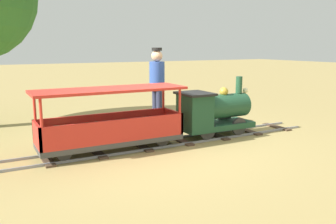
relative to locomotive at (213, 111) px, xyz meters
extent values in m
plane|color=#A38C51|center=(0.00, -1.16, -0.49)|extent=(60.00, 60.00, 0.00)
cube|color=gray|center=(-0.22, -1.05, -0.47)|extent=(0.03, 6.05, 0.04)
cube|color=gray|center=(0.22, -1.05, -0.47)|extent=(0.03, 6.05, 0.04)
cube|color=#4C3828|center=(0.00, -2.94, -0.47)|extent=(0.68, 0.14, 0.03)
cube|color=#4C3828|center=(0.00, -2.18, -0.47)|extent=(0.68, 0.14, 0.03)
cube|color=#4C3828|center=(0.00, -1.42, -0.47)|extent=(0.68, 0.14, 0.03)
cube|color=#4C3828|center=(0.00, -0.67, -0.47)|extent=(0.68, 0.14, 0.03)
cube|color=#4C3828|center=(0.00, 0.09, -0.47)|extent=(0.68, 0.14, 0.03)
cube|color=#4C3828|center=(0.00, 0.84, -0.47)|extent=(0.68, 0.14, 0.03)
cube|color=#4C3828|center=(0.00, 1.60, -0.47)|extent=(0.68, 0.14, 0.03)
cube|color=#1E472D|center=(0.00, 0.08, -0.28)|extent=(0.56, 1.40, 0.10)
cylinder|color=#1E472D|center=(0.00, 0.28, 0.07)|extent=(0.44, 0.85, 0.44)
cylinder|color=#B7932D|center=(0.00, 0.70, 0.07)|extent=(0.37, 0.02, 0.37)
cylinder|color=#1E472D|center=(0.00, 0.58, 0.45)|extent=(0.12, 0.12, 0.31)
sphere|color=#B7932D|center=(0.00, 0.23, 0.34)|extent=(0.16, 0.16, 0.16)
cube|color=#1E472D|center=(0.00, -0.40, 0.05)|extent=(0.56, 0.45, 0.55)
cube|color=black|center=(0.00, -0.40, 0.34)|extent=(0.64, 0.53, 0.04)
sphere|color=#F2EAB2|center=(0.00, 0.73, 0.33)|extent=(0.10, 0.10, 0.10)
cylinder|color=#2D2D2D|center=(-0.22, 0.43, -0.29)|extent=(0.05, 0.32, 0.32)
cylinder|color=#2D2D2D|center=(0.22, 0.43, -0.29)|extent=(0.05, 0.32, 0.32)
cylinder|color=#2D2D2D|center=(-0.22, -0.27, -0.29)|extent=(0.05, 0.32, 0.32)
cylinder|color=#2D2D2D|center=(0.22, -0.27, -0.29)|extent=(0.05, 0.32, 0.32)
cube|color=#3F3F3F|center=(0.00, -1.95, -0.31)|extent=(0.64, 2.25, 0.08)
cube|color=red|center=(-0.30, -1.95, -0.09)|extent=(0.04, 2.25, 0.35)
cube|color=red|center=(0.30, -1.95, -0.09)|extent=(0.04, 2.25, 0.35)
cube|color=red|center=(0.00, -0.84, -0.09)|extent=(0.64, 0.04, 0.35)
cube|color=red|center=(0.00, -3.05, -0.09)|extent=(0.64, 0.04, 0.35)
cylinder|color=red|center=(-0.29, -0.87, 0.11)|extent=(0.04, 0.04, 0.75)
cylinder|color=red|center=(0.29, -0.87, 0.11)|extent=(0.04, 0.04, 0.75)
cylinder|color=red|center=(-0.29, -3.02, 0.11)|extent=(0.04, 0.04, 0.75)
cylinder|color=red|center=(0.29, -3.02, 0.11)|extent=(0.04, 0.04, 0.75)
cube|color=red|center=(0.00, -1.95, 0.50)|extent=(0.74, 2.35, 0.04)
cube|color=#2D6B33|center=(0.00, -2.68, -0.15)|extent=(0.48, 0.20, 0.24)
cube|color=#2D6B33|center=(0.00, -2.19, -0.15)|extent=(0.48, 0.20, 0.24)
cube|color=#2D6B33|center=(0.00, -1.70, -0.15)|extent=(0.48, 0.20, 0.24)
cube|color=#2D6B33|center=(0.00, -1.21, -0.15)|extent=(0.48, 0.20, 0.24)
cylinder|color=#262626|center=(-0.22, -1.16, -0.33)|extent=(0.04, 0.24, 0.24)
cylinder|color=#262626|center=(0.22, -1.16, -0.33)|extent=(0.04, 0.24, 0.24)
cylinder|color=#262626|center=(-0.22, -2.73, -0.33)|extent=(0.04, 0.24, 0.24)
cylinder|color=#262626|center=(0.22, -2.73, -0.33)|extent=(0.04, 0.24, 0.24)
cylinder|color=#282D47|center=(-1.15, -0.61, -0.09)|extent=(0.12, 0.12, 0.80)
cylinder|color=#282D47|center=(-0.97, -0.61, -0.09)|extent=(0.12, 0.12, 0.80)
cylinder|color=#2D4C99|center=(-1.06, -0.61, 0.59)|extent=(0.30, 0.30, 0.55)
sphere|color=tan|center=(-1.06, -0.61, 0.97)|extent=(0.22, 0.22, 0.22)
cylinder|color=black|center=(-1.06, -0.61, 1.10)|extent=(0.20, 0.20, 0.06)
camera|label=1|loc=(5.20, -3.73, 1.16)|focal=37.98mm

